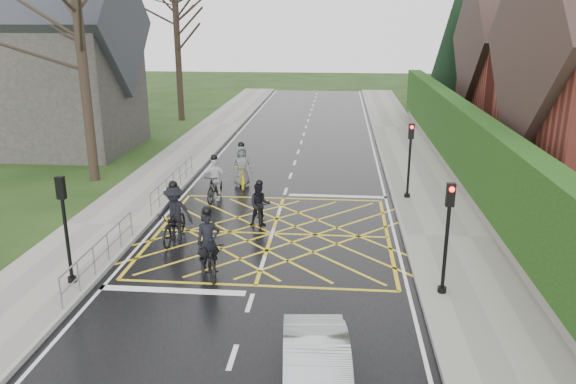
% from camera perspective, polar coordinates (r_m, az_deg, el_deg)
% --- Properties ---
extents(ground, '(120.00, 120.00, 0.00)m').
position_cam_1_polar(ground, '(19.64, -1.62, -4.26)').
color(ground, black).
rests_on(ground, ground).
extents(road, '(9.00, 80.00, 0.01)m').
position_cam_1_polar(road, '(19.64, -1.62, -4.24)').
color(road, black).
rests_on(road, ground).
extents(sidewalk_right, '(3.00, 80.00, 0.15)m').
position_cam_1_polar(sidewalk_right, '(19.86, 15.89, -4.47)').
color(sidewalk_right, gray).
rests_on(sidewalk_right, ground).
extents(sidewalk_left, '(3.00, 80.00, 0.15)m').
position_cam_1_polar(sidewalk_left, '(21.15, -18.02, -3.32)').
color(sidewalk_left, gray).
rests_on(sidewalk_left, ground).
extents(stone_wall, '(0.50, 38.00, 0.70)m').
position_cam_1_polar(stone_wall, '(25.70, 17.45, 1.00)').
color(stone_wall, slate).
rests_on(stone_wall, ground).
extents(hedge, '(0.90, 38.00, 2.80)m').
position_cam_1_polar(hedge, '(25.29, 17.80, 4.81)').
color(hedge, black).
rests_on(hedge, stone_wall).
extents(house_far, '(9.80, 8.80, 10.30)m').
position_cam_1_polar(house_far, '(38.36, 24.79, 11.50)').
color(house_far, maroon).
rests_on(house_far, ground).
extents(conifer, '(4.60, 4.60, 10.00)m').
position_cam_1_polar(conifer, '(45.01, 16.61, 13.80)').
color(conifer, black).
rests_on(conifer, ground).
extents(church, '(8.80, 7.80, 11.00)m').
position_cam_1_polar(church, '(34.07, -22.88, 12.15)').
color(church, '#2D2B28').
rests_on(church, ground).
extents(tree_near, '(9.24, 9.24, 11.44)m').
position_cam_1_polar(tree_near, '(26.61, -20.74, 17.76)').
color(tree_near, black).
rests_on(tree_near, ground).
extents(tree_far, '(8.40, 8.40, 10.40)m').
position_cam_1_polar(tree_far, '(41.75, -11.31, 16.97)').
color(tree_far, black).
rests_on(tree_far, ground).
extents(railing_south, '(0.05, 5.04, 1.03)m').
position_cam_1_polar(railing_south, '(17.39, -18.52, -5.36)').
color(railing_south, slate).
rests_on(railing_south, ground).
extents(railing_north, '(0.05, 6.04, 1.03)m').
position_cam_1_polar(railing_north, '(24.05, -11.58, 1.44)').
color(railing_north, slate).
rests_on(railing_north, ground).
extents(traffic_light_ne, '(0.24, 0.31, 3.21)m').
position_cam_1_polar(traffic_light_ne, '(23.19, 12.22, 3.05)').
color(traffic_light_ne, black).
rests_on(traffic_light_ne, ground).
extents(traffic_light_se, '(0.24, 0.31, 3.21)m').
position_cam_1_polar(traffic_light_se, '(15.28, 15.80, -4.72)').
color(traffic_light_se, black).
rests_on(traffic_light_se, ground).
extents(traffic_light_sw, '(0.24, 0.31, 3.21)m').
position_cam_1_polar(traffic_light_sw, '(16.44, -21.61, -3.73)').
color(traffic_light_sw, black).
rests_on(traffic_light_sw, ground).
extents(cyclist_rear, '(1.54, 2.25, 2.07)m').
position_cam_1_polar(cyclist_rear, '(16.64, -8.12, -6.05)').
color(cyclist_rear, black).
rests_on(cyclist_rear, ground).
extents(cyclist_back, '(0.87, 1.79, 1.74)m').
position_cam_1_polar(cyclist_back, '(20.13, -2.90, -1.74)').
color(cyclist_back, black).
rests_on(cyclist_back, ground).
extents(cyclist_mid, '(1.26, 2.17, 2.08)m').
position_cam_1_polar(cyclist_mid, '(19.23, -11.45, -2.67)').
color(cyclist_mid, black).
rests_on(cyclist_mid, ground).
extents(cyclist_front, '(1.08, 1.98, 1.94)m').
position_cam_1_polar(cyclist_front, '(23.15, -7.45, 0.85)').
color(cyclist_front, black).
rests_on(cyclist_front, ground).
extents(cyclist_lead, '(1.24, 2.19, 2.02)m').
position_cam_1_polar(cyclist_lead, '(24.99, -4.74, 2.13)').
color(cyclist_lead, '#B49D16').
rests_on(cyclist_lead, ground).
extents(car, '(1.65, 3.86, 1.24)m').
position_cam_1_polar(car, '(11.43, 2.92, -18.00)').
color(car, '#AEB0B5').
rests_on(car, ground).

